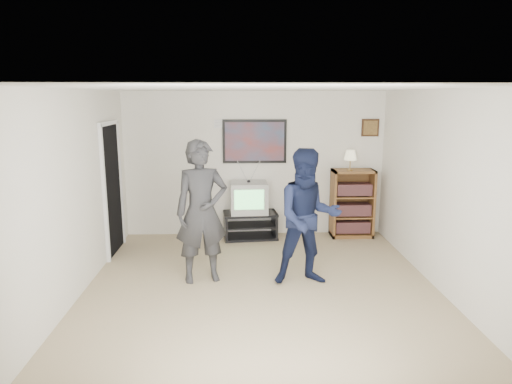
{
  "coord_description": "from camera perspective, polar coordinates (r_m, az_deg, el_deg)",
  "views": [
    {
      "loc": [
        -0.28,
        -5.36,
        2.42
      ],
      "look_at": [
        -0.05,
        0.64,
        1.15
      ],
      "focal_mm": 32.0,
      "sensor_mm": 36.0,
      "label": 1
    }
  ],
  "objects": [
    {
      "name": "room_shell",
      "position": [
        5.83,
        0.58,
        0.37
      ],
      "size": [
        4.51,
        5.0,
        2.51
      ],
      "color": "#95825F",
      "rests_on": "ground"
    },
    {
      "name": "media_stand",
      "position": [
        7.9,
        -0.72,
        -4.16
      ],
      "size": [
        0.96,
        0.59,
        0.46
      ],
      "rotation": [
        0.0,
        0.0,
        0.1
      ],
      "color": "black",
      "rests_on": "room_shell"
    },
    {
      "name": "crt_television",
      "position": [
        7.78,
        -0.91,
        -0.68
      ],
      "size": [
        0.65,
        0.56,
        0.53
      ],
      "primitive_type": null,
      "rotation": [
        0.0,
        0.0,
        0.05
      ],
      "color": "#AAAAA5",
      "rests_on": "media_stand"
    },
    {
      "name": "bookshelf",
      "position": [
        8.1,
        11.93,
        -1.39
      ],
      "size": [
        0.72,
        0.41,
        1.18
      ],
      "primitive_type": null,
      "color": "brown",
      "rests_on": "room_shell"
    },
    {
      "name": "table_lamp",
      "position": [
        7.9,
        11.7,
        3.91
      ],
      "size": [
        0.22,
        0.22,
        0.34
      ],
      "primitive_type": null,
      "color": "beige",
      "rests_on": "bookshelf"
    },
    {
      "name": "person_tall",
      "position": [
        5.98,
        -6.81,
        -2.47
      ],
      "size": [
        0.78,
        0.6,
        1.88
      ],
      "primitive_type": "imported",
      "rotation": [
        0.0,
        0.0,
        0.24
      ],
      "color": "#2A2A2D",
      "rests_on": "room_shell"
    },
    {
      "name": "person_short",
      "position": [
        5.9,
        6.52,
        -3.18
      ],
      "size": [
        0.91,
        0.73,
        1.78
      ],
      "primitive_type": "imported",
      "rotation": [
        0.0,
        0.0,
        0.07
      ],
      "color": "#121934",
      "rests_on": "room_shell"
    },
    {
      "name": "controller_left",
      "position": [
        6.17,
        -6.75,
        -0.2
      ],
      "size": [
        0.06,
        0.12,
        0.03
      ],
      "primitive_type": "cube",
      "rotation": [
        0.0,
        0.0,
        0.22
      ],
      "color": "white",
      "rests_on": "person_tall"
    },
    {
      "name": "controller_right",
      "position": [
        6.15,
        6.68,
        -1.94
      ],
      "size": [
        0.08,
        0.13,
        0.04
      ],
      "primitive_type": "cube",
      "rotation": [
        0.0,
        0.0,
        -0.42
      ],
      "color": "white",
      "rests_on": "person_short"
    },
    {
      "name": "poster",
      "position": [
        7.88,
        -0.18,
        6.33
      ],
      "size": [
        1.1,
        0.03,
        0.75
      ],
      "primitive_type": "cube",
      "color": "black",
      "rests_on": "room_shell"
    },
    {
      "name": "air_vent",
      "position": [
        7.86,
        -4.23,
        8.48
      ],
      "size": [
        0.28,
        0.02,
        0.14
      ],
      "primitive_type": "cube",
      "color": "white",
      "rests_on": "room_shell"
    },
    {
      "name": "small_picture",
      "position": [
        8.18,
        14.09,
        7.81
      ],
      "size": [
        0.3,
        0.03,
        0.3
      ],
      "primitive_type": "cube",
      "color": "black",
      "rests_on": "room_shell"
    },
    {
      "name": "doorway",
      "position": [
        7.37,
        -17.56,
        0.27
      ],
      "size": [
        0.03,
        0.85,
        2.0
      ],
      "primitive_type": "cube",
      "color": "black",
      "rests_on": "room_shell"
    }
  ]
}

